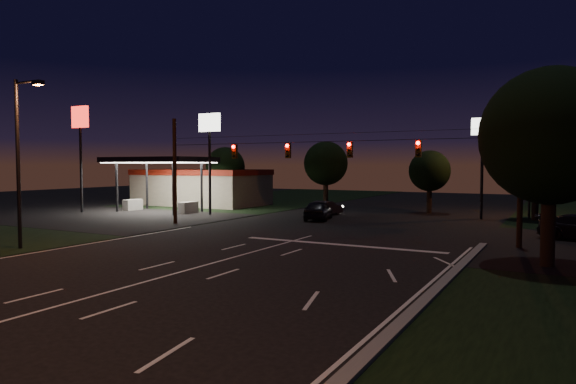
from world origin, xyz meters
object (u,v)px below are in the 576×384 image
Objects in this scene: tree_right_near at (551,138)px; car_oncoming_b at (325,208)px; car_oncoming_a at (318,210)px; utility_pole_right at (519,248)px.

tree_right_near is 24.87m from car_oncoming_b.
tree_right_near reaches higher than car_oncoming_a.
tree_right_near is at bearing 145.24° from car_oncoming_b.
car_oncoming_a is at bearing 112.24° from car_oncoming_b.
car_oncoming_a is (-15.66, 7.88, 0.79)m from utility_pole_right.
utility_pole_right reaches higher than car_oncoming_a.
tree_right_near is 21.93m from car_oncoming_a.
utility_pole_right is at bearing 152.60° from car_oncoming_b.
tree_right_near is at bearing 128.57° from car_oncoming_a.
utility_pole_right is 20.17m from car_oncoming_b.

